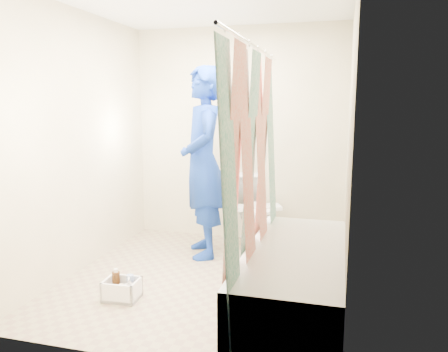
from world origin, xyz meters
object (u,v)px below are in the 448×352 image
(bathtub, at_px, (295,279))
(plumber, at_px, (203,163))
(cleaning_caddy, at_px, (123,290))
(toilet, at_px, (256,211))

(bathtub, distance_m, plumber, 1.65)
(bathtub, xyz_separation_m, cleaning_caddy, (-1.35, -0.14, -0.19))
(bathtub, height_order, toilet, toilet)
(plumber, bearing_deg, bathtub, 18.64)
(bathtub, xyz_separation_m, toilet, (-0.59, 1.51, 0.12))
(cleaning_caddy, bearing_deg, plumber, 72.78)
(bathtub, relative_size, plumber, 0.91)
(cleaning_caddy, bearing_deg, bathtub, 2.60)
(toilet, bearing_deg, cleaning_caddy, -137.36)
(toilet, height_order, plumber, plumber)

